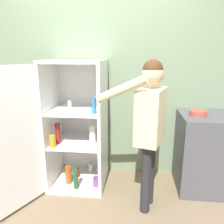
{
  "coord_description": "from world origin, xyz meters",
  "views": [
    {
      "loc": [
        0.48,
        -1.9,
        1.62
      ],
      "look_at": [
        0.21,
        0.6,
        0.96
      ],
      "focal_mm": 35.0,
      "sensor_mm": 36.0,
      "label": 1
    }
  ],
  "objects": [
    {
      "name": "bowl",
      "position": [
        1.2,
        0.62,
        0.97
      ],
      "size": [
        0.19,
        0.19,
        0.06
      ],
      "color": "#B24738",
      "rests_on": "counter"
    },
    {
      "name": "ground_plane",
      "position": [
        0.0,
        0.0,
        0.0
      ],
      "size": [
        12.0,
        12.0,
        0.0
      ],
      "primitive_type": "plane",
      "color": "#7A664C"
    },
    {
      "name": "wall_back",
      "position": [
        0.0,
        0.98,
        1.27
      ],
      "size": [
        7.0,
        0.06,
        2.55
      ],
      "color": "gray",
      "rests_on": "ground_plane"
    },
    {
      "name": "refrigerator",
      "position": [
        -0.33,
        0.51,
        0.77
      ],
      "size": [
        1.03,
        1.26,
        1.56
      ],
      "color": "white",
      "rests_on": "ground_plane"
    },
    {
      "name": "counter",
      "position": [
        1.34,
        0.63,
        0.47
      ],
      "size": [
        0.64,
        0.59,
        0.94
      ],
      "color": "#4C4C51",
      "rests_on": "ground_plane"
    },
    {
      "name": "person",
      "position": [
        0.63,
        0.2,
        1.0
      ],
      "size": [
        0.7,
        0.51,
        1.58
      ],
      "color": "#262628",
      "rests_on": "ground_plane"
    }
  ]
}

